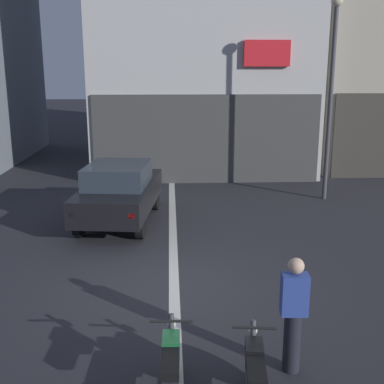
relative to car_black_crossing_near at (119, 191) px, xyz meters
The scene contains 7 objects.
ground_plane 4.56m from the car_black_crossing_near, 71.40° to the right, with size 120.00×120.00×0.00m, color #2B2B30.
lane_centre_line 2.43m from the car_black_crossing_near, 51.01° to the left, with size 0.20×18.00×0.01m, color silver.
car_black_crossing_near is the anchor object (origin of this frame).
street_lamp 7.33m from the car_black_crossing_near, 19.49° to the left, with size 0.36×0.36×6.21m.
motorcycle_green_row_leftmost 7.69m from the car_black_crossing_near, 79.82° to the right, with size 0.55×1.67×0.98m.
motorcycle_black_row_left_mid 8.13m from the car_black_crossing_near, 73.06° to the right, with size 0.55×1.67×0.98m.
person_by_motorcycles 7.57m from the car_black_crossing_near, 66.41° to the right, with size 0.37×0.24×1.67m.
Camera 1 is at (-0.05, -8.70, 4.10)m, focal length 46.05 mm.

